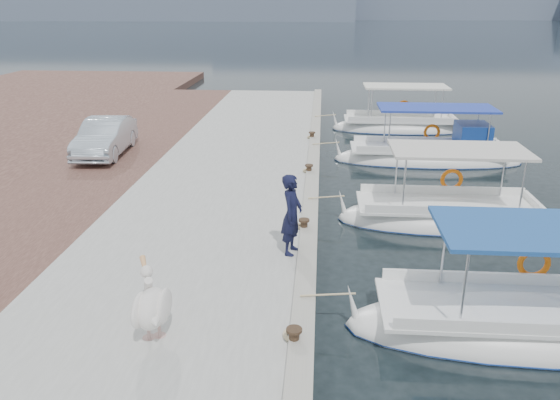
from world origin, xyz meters
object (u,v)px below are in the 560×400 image
Objects in this scene: fishing_caique_e at (399,128)px; fisherman at (292,214)px; fishing_caique_d at (430,158)px; parked_car at (105,137)px; pelican at (152,306)px; fishing_caique_b at (531,328)px; fishing_caique_c at (446,219)px.

fishing_caique_e is 3.49× the size of fisherman.
parked_car is (-12.68, -1.64, 1.01)m from fishing_caique_d.
pelican is at bearing 162.24° from fisherman.
fishing_caique_b is at bearing -91.15° from fishing_caique_d.
pelican is 0.80× the size of fisherman.
fishing_caique_e is at bearing 89.00° from fishing_caique_c.
fishing_caique_d is at bearing 83.87° from fishing_caique_c.
fisherman is 11.25m from parked_car.
fishing_caique_e is at bearing 94.80° from fishing_caique_d.
fishing_caique_d is (0.70, 6.48, 0.06)m from fishing_caique_c.
fishing_caique_c is 3.26× the size of fisherman.
parked_car is at bearing 157.98° from fishing_caique_c.
fishing_caique_b is 3.74× the size of fisherman.
pelican is at bearing -69.72° from parked_car.
fishing_caique_e is at bearing 70.61° from pelican.
fishing_caique_b is 5.47m from fisherman.
fishing_caique_b is at bearing -101.62° from fisherman.
fisherman reaches higher than fishing_caique_d.
parked_car is at bearing 56.61° from fisherman.
fisherman is (-4.79, 2.27, 1.34)m from fishing_caique_b.
fishing_caique_b and fishing_caique_e have the same top height.
fisherman is (-5.03, -9.89, 1.28)m from fishing_caique_d.
pelican is at bearing -118.24° from fishing_caique_d.
parked_car is at bearing -172.64° from fishing_caique_d.
fishing_caique_b is 7.22m from pelican.
fishing_caique_d reaches higher than parked_car.
fishing_caique_b is 16.33m from parked_car.
fisherman is (2.23, 3.64, 0.34)m from pelican.
fishing_caique_c reaches higher than pelican.
fishing_caique_b is 1.07× the size of fishing_caique_e.
fisherman is 0.46× the size of parked_car.
fishing_caique_b is 5.69m from fishing_caique_c.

